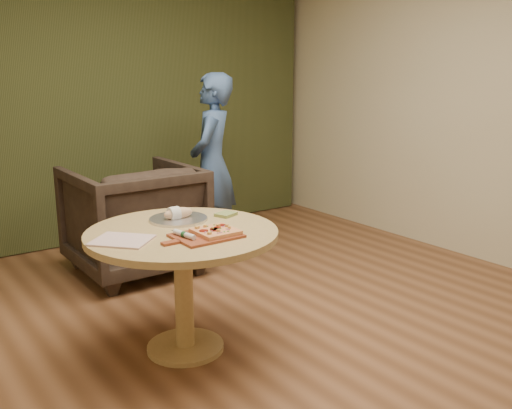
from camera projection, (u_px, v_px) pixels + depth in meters
The scene contains 12 objects.
room_shell at pixel (284, 118), 3.09m from camera, with size 5.04×6.04×2.84m.
curtain at pixel (92, 96), 5.38m from camera, with size 4.80×0.14×2.78m, color #2D3417.
pedestal_table at pixel (183, 254), 3.32m from camera, with size 1.11×1.11×0.75m.
pizza_paddle at pixel (205, 236), 3.15m from camera, with size 0.45×0.28×0.01m.
flatbread_pizza at pixel (215, 231), 3.17m from camera, with size 0.22×0.22×0.04m.
cutlery_roll at pixel (184, 234), 3.10m from camera, with size 0.06×0.20×0.03m.
newspaper at pixel (122, 240), 3.08m from camera, with size 0.30×0.25×0.01m, color white.
serving_tray at pixel (178, 219), 3.50m from camera, with size 0.36×0.36×0.02m.
bread_roll at pixel (177, 213), 3.49m from camera, with size 0.19×0.09×0.09m.
green_packet at pixel (226, 214), 3.60m from camera, with size 0.12×0.10×0.02m, color #596A2F.
armchair at pixel (133, 213), 4.68m from camera, with size 0.97×0.91×0.99m, color black.
person_standing at pixel (212, 165), 5.11m from camera, with size 0.59×0.39×1.62m, color #395586.
Camera 1 is at (-1.95, -2.44, 1.67)m, focal length 40.00 mm.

